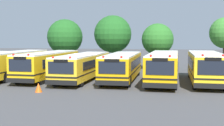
{
  "coord_description": "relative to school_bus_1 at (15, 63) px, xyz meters",
  "views": [
    {
      "loc": [
        7.94,
        -26.8,
        3.9
      ],
      "look_at": [
        2.65,
        0.0,
        1.6
      ],
      "focal_mm": 47.02,
      "sensor_mm": 36.0,
      "label": 1
    }
  ],
  "objects": [
    {
      "name": "ground_plane",
      "position": [
        7.22,
        0.03,
        -1.43
      ],
      "size": [
        160.0,
        160.0,
        0.0
      ],
      "primitive_type": "plane",
      "color": "#424244"
    },
    {
      "name": "school_bus_1",
      "position": [
        0.0,
        0.0,
        0.0
      ],
      "size": [
        2.61,
        10.32,
        2.72
      ],
      "rotation": [
        0.0,
        0.0,
        3.13
      ],
      "color": "yellow",
      "rests_on": "ground_plane"
    },
    {
      "name": "school_bus_2",
      "position": [
        3.49,
        0.21,
        -0.02
      ],
      "size": [
        2.55,
        11.36,
        2.68
      ],
      "rotation": [
        0.0,
        0.0,
        3.13
      ],
      "color": "yellow",
      "rests_on": "ground_plane"
    },
    {
      "name": "school_bus_3",
      "position": [
        7.12,
        -0.15,
        -0.09
      ],
      "size": [
        2.76,
        11.44,
        2.53
      ],
      "rotation": [
        0.0,
        0.0,
        3.13
      ],
      "color": "yellow",
      "rests_on": "ground_plane"
    },
    {
      "name": "school_bus_4",
      "position": [
        10.83,
        0.25,
        -0.07
      ],
      "size": [
        2.73,
        11.07,
        2.58
      ],
      "rotation": [
        0.0,
        0.0,
        3.15
      ],
      "color": "#EAA80C",
      "rests_on": "ground_plane"
    },
    {
      "name": "school_bus_5",
      "position": [
        14.64,
        -0.15,
        0.01
      ],
      "size": [
        2.79,
        11.4,
        2.74
      ],
      "rotation": [
        0.0,
        0.0,
        3.11
      ],
      "color": "#EAA80C",
      "rests_on": "ground_plane"
    },
    {
      "name": "school_bus_6",
      "position": [
        18.24,
        -0.19,
        0.03
      ],
      "size": [
        2.72,
        10.24,
        2.79
      ],
      "rotation": [
        0.0,
        0.0,
        3.13
      ],
      "color": "yellow",
      "rests_on": "ground_plane"
    },
    {
      "name": "tree_1",
      "position": [
        1.06,
        11.68,
        2.64
      ],
      "size": [
        4.85,
        4.85,
        6.52
      ],
      "color": "#4C3823",
      "rests_on": "ground_plane"
    },
    {
      "name": "tree_2",
      "position": [
        7.75,
        10.63,
        2.99
      ],
      "size": [
        4.85,
        4.85,
        6.88
      ],
      "color": "#4C3823",
      "rests_on": "ground_plane"
    },
    {
      "name": "tree_3",
      "position": [
        13.62,
        9.68,
        2.43
      ],
      "size": [
        3.89,
        3.89,
        5.73
      ],
      "color": "#4C3823",
      "rests_on": "ground_plane"
    },
    {
      "name": "traffic_cone",
      "position": [
        5.84,
        -7.15,
        -1.09
      ],
      "size": [
        0.52,
        0.52,
        0.69
      ],
      "primitive_type": "cone",
      "color": "#EA5914",
      "rests_on": "ground_plane"
    }
  ]
}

